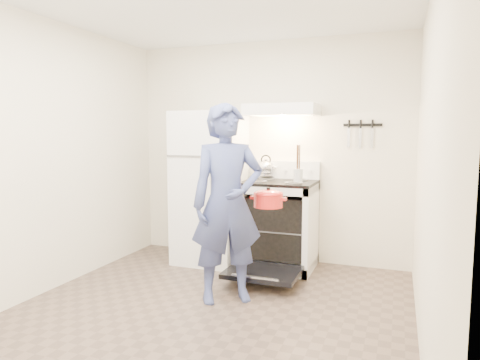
% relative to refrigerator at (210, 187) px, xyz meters
% --- Properties ---
extents(floor, '(3.60, 3.60, 0.00)m').
position_rel_refrigerator_xyz_m(floor, '(0.58, -1.45, -0.85)').
color(floor, brown).
rests_on(floor, ground).
extents(back_wall, '(3.20, 0.02, 2.50)m').
position_rel_refrigerator_xyz_m(back_wall, '(0.58, 0.35, 0.40)').
color(back_wall, silver).
rests_on(back_wall, ground).
extents(refrigerator, '(0.70, 0.70, 1.70)m').
position_rel_refrigerator_xyz_m(refrigerator, '(0.00, 0.00, 0.00)').
color(refrigerator, white).
rests_on(refrigerator, floor).
extents(stove_body, '(0.76, 0.65, 0.92)m').
position_rel_refrigerator_xyz_m(stove_body, '(0.81, 0.02, -0.39)').
color(stove_body, white).
rests_on(stove_body, floor).
extents(cooktop, '(0.76, 0.65, 0.03)m').
position_rel_refrigerator_xyz_m(cooktop, '(0.81, 0.02, 0.09)').
color(cooktop, black).
rests_on(cooktop, stove_body).
extents(backsplash, '(0.76, 0.07, 0.20)m').
position_rel_refrigerator_xyz_m(backsplash, '(0.81, 0.31, 0.20)').
color(backsplash, white).
rests_on(backsplash, cooktop).
extents(oven_door, '(0.70, 0.54, 0.04)m').
position_rel_refrigerator_xyz_m(oven_door, '(0.81, -0.57, -0.72)').
color(oven_door, black).
rests_on(oven_door, floor).
extents(oven_rack, '(0.60, 0.52, 0.01)m').
position_rel_refrigerator_xyz_m(oven_rack, '(0.81, 0.02, -0.41)').
color(oven_rack, slate).
rests_on(oven_rack, stove_body).
extents(range_hood, '(0.76, 0.50, 0.12)m').
position_rel_refrigerator_xyz_m(range_hood, '(0.81, 0.10, 0.86)').
color(range_hood, white).
rests_on(range_hood, back_wall).
extents(knife_strip, '(0.40, 0.02, 0.03)m').
position_rel_refrigerator_xyz_m(knife_strip, '(1.63, 0.33, 0.70)').
color(knife_strip, black).
rests_on(knife_strip, back_wall).
extents(pizza_stone, '(0.34, 0.34, 0.02)m').
position_rel_refrigerator_xyz_m(pizza_stone, '(0.91, 0.01, -0.40)').
color(pizza_stone, '#906A50').
rests_on(pizza_stone, oven_rack).
extents(tea_kettle, '(0.22, 0.18, 0.27)m').
position_rel_refrigerator_xyz_m(tea_kettle, '(0.59, 0.24, 0.23)').
color(tea_kettle, silver).
rests_on(tea_kettle, cooktop).
extents(utensil_jar, '(0.11, 0.11, 0.13)m').
position_rel_refrigerator_xyz_m(utensil_jar, '(1.07, -0.23, 0.20)').
color(utensil_jar, silver).
rests_on(utensil_jar, cooktop).
extents(person, '(0.75, 0.69, 1.72)m').
position_rel_refrigerator_xyz_m(person, '(0.63, -1.03, 0.01)').
color(person, navy).
rests_on(person, floor).
extents(dutch_oven, '(0.33, 0.26, 0.22)m').
position_rel_refrigerator_xyz_m(dutch_oven, '(0.93, -0.79, 0.02)').
color(dutch_oven, red).
rests_on(dutch_oven, person).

